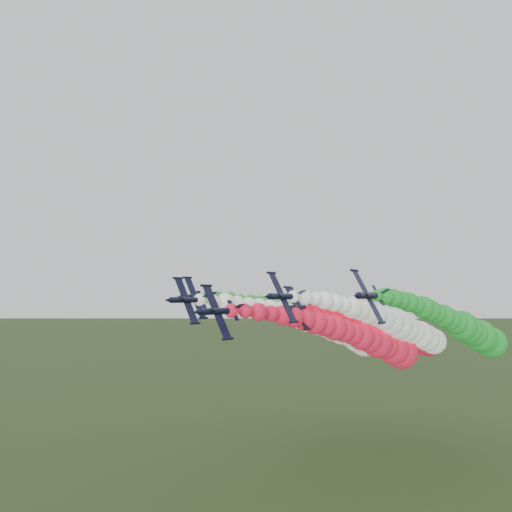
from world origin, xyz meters
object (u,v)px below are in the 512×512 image
object	(u,v)px
jet_lead	(369,341)
jet_inner_right	(402,327)
jet_inner_left	(331,329)
jet_outer_right	(467,330)
jet_trail	(402,333)
jet_outer_left	(327,325)

from	to	relation	value
jet_lead	jet_inner_right	xyz separation A→B (m)	(5.54, 9.24, 3.15)
jet_lead	jet_inner_left	xyz separation A→B (m)	(-14.09, 6.86, 2.02)
jet_inner_left	jet_outer_right	xyz separation A→B (m)	(35.10, 7.87, 0.71)
jet_lead	jet_inner_right	distance (m)	11.22
jet_lead	jet_inner_right	bearing A→B (deg)	59.06
jet_trail	jet_lead	bearing A→B (deg)	-90.29
jet_inner_left	jet_outer_left	distance (m)	10.62
jet_inner_right	jet_outer_left	world-z (taller)	jet_inner_right
jet_lead	jet_outer_right	xyz separation A→B (m)	(21.01, 14.73, 2.74)
jet_outer_left	jet_inner_right	bearing A→B (deg)	-14.62
jet_inner_right	jet_trail	bearing A→B (deg)	107.69
jet_inner_right	jet_outer_left	distance (m)	26.13
jet_inner_right	jet_trail	world-z (taller)	jet_inner_right
jet_outer_right	jet_trail	size ratio (longest dim) A/B	1.01
jet_inner_right	jet_inner_left	bearing A→B (deg)	-173.08
jet_lead	jet_outer_left	distance (m)	25.44
jet_inner_right	jet_outer_right	distance (m)	16.42
jet_outer_left	jet_inner_left	bearing A→B (deg)	-57.81
jet_inner_right	jet_outer_right	xyz separation A→B (m)	(15.47, 5.49, -0.41)
jet_inner_left	jet_outer_left	size ratio (longest dim) A/B	1.00
jet_lead	jet_trail	world-z (taller)	jet_trail
jet_lead	jet_inner_right	world-z (taller)	jet_inner_right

